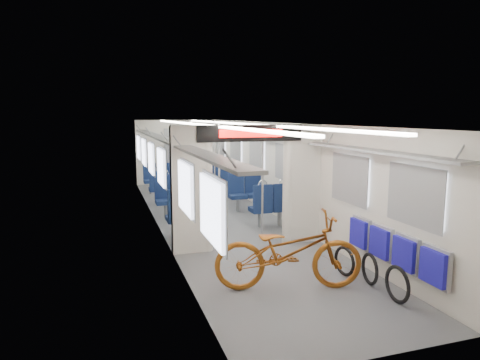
% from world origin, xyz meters
% --- Properties ---
extents(carriage, '(12.00, 12.02, 2.31)m').
position_xyz_m(carriage, '(0.00, -0.27, 1.50)').
color(carriage, '#515456').
rests_on(carriage, ground).
extents(bicycle, '(2.23, 1.25, 1.11)m').
position_xyz_m(bicycle, '(-0.12, -4.08, 0.56)').
color(bicycle, '#914D15').
rests_on(bicycle, ground).
extents(flip_bench, '(0.12, 2.11, 0.52)m').
position_xyz_m(flip_bench, '(1.35, -4.47, 0.58)').
color(flip_bench, gray).
rests_on(flip_bench, carriage).
extents(bike_hoop_a, '(0.07, 0.51, 0.51)m').
position_xyz_m(bike_hoop_a, '(1.07, -4.96, 0.23)').
color(bike_hoop_a, black).
rests_on(bike_hoop_a, ground).
extents(bike_hoop_b, '(0.12, 0.48, 0.48)m').
position_xyz_m(bike_hoop_b, '(1.09, -4.31, 0.21)').
color(bike_hoop_b, black).
rests_on(bike_hoop_b, ground).
extents(bike_hoop_c, '(0.11, 0.47, 0.47)m').
position_xyz_m(bike_hoop_c, '(0.92, -3.89, 0.21)').
color(bike_hoop_c, black).
rests_on(bike_hoop_c, ground).
extents(seat_bay_near_left, '(0.95, 2.24, 1.15)m').
position_xyz_m(seat_bay_near_left, '(-0.93, -0.14, 0.56)').
color(seat_bay_near_left, '#0E1C40').
rests_on(seat_bay_near_left, ground).
extents(seat_bay_near_right, '(0.91, 2.06, 1.09)m').
position_xyz_m(seat_bay_near_right, '(0.93, 0.07, 0.54)').
color(seat_bay_near_right, '#0E1C40').
rests_on(seat_bay_near_right, ground).
extents(seat_bay_far_left, '(0.88, 1.93, 1.05)m').
position_xyz_m(seat_bay_far_left, '(-0.93, 3.35, 0.52)').
color(seat_bay_far_left, '#0E1C40').
rests_on(seat_bay_far_left, ground).
extents(seat_bay_far_right, '(0.94, 2.23, 1.15)m').
position_xyz_m(seat_bay_far_right, '(0.93, 3.69, 0.56)').
color(seat_bay_far_right, '#0E1C40').
rests_on(seat_bay_far_right, ground).
extents(stanchion_near_left, '(0.04, 0.04, 2.30)m').
position_xyz_m(stanchion_near_left, '(-0.38, -1.29, 1.15)').
color(stanchion_near_left, silver).
rests_on(stanchion_near_left, ground).
extents(stanchion_near_right, '(0.04, 0.04, 2.30)m').
position_xyz_m(stanchion_near_right, '(0.40, -1.67, 1.15)').
color(stanchion_near_right, silver).
rests_on(stanchion_near_right, ground).
extents(stanchion_far_left, '(0.04, 0.04, 2.30)m').
position_xyz_m(stanchion_far_left, '(-0.32, 1.73, 1.15)').
color(stanchion_far_left, silver).
rests_on(stanchion_far_left, ground).
extents(stanchion_far_right, '(0.04, 0.04, 2.30)m').
position_xyz_m(stanchion_far_right, '(0.40, 2.07, 1.15)').
color(stanchion_far_right, silver).
rests_on(stanchion_far_right, ground).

